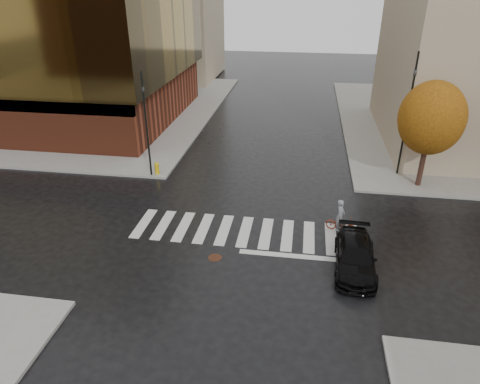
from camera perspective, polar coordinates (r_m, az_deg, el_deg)
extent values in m
plane|color=black|center=(21.89, 0.48, -5.98)|extent=(120.00, 120.00, 0.00)
cube|color=gray|center=(47.27, -21.95, 10.47)|extent=(30.00, 30.00, 0.15)
cube|color=silver|center=(22.31, 0.66, -5.29)|extent=(12.00, 3.00, 0.01)
cube|color=maroon|center=(44.86, -25.38, 11.80)|extent=(26.00, 18.00, 4.00)
cylinder|color=black|center=(28.58, 23.10, 3.44)|extent=(0.32, 0.32, 2.80)
ellipsoid|color=#A86110|center=(27.66, 24.18, 8.98)|extent=(3.80, 3.80, 4.37)
imported|color=black|center=(20.07, 15.10, -8.27)|extent=(1.94, 4.43, 1.27)
imported|color=maroon|center=(22.74, 13.34, -4.20)|extent=(1.68, 1.02, 0.83)
imported|color=gray|center=(22.46, 13.23, -3.00)|extent=(0.58, 0.71, 1.70)
cylinder|color=black|center=(27.66, -12.36, 8.62)|extent=(0.12, 0.12, 6.72)
imported|color=black|center=(27.02, -12.87, 13.52)|extent=(0.20, 0.18, 0.84)
cylinder|color=black|center=(29.02, 21.40, 9.39)|extent=(0.12, 0.12, 7.82)
imported|color=black|center=(28.39, 22.38, 14.83)|extent=(0.18, 0.21, 0.98)
cylinder|color=yellow|center=(28.77, -11.00, 3.02)|extent=(0.27, 0.27, 0.68)
sphere|color=yellow|center=(28.64, -11.06, 3.65)|extent=(0.30, 0.30, 0.30)
cylinder|color=#512E1D|center=(20.42, -3.36, -8.72)|extent=(0.78, 0.78, 0.01)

